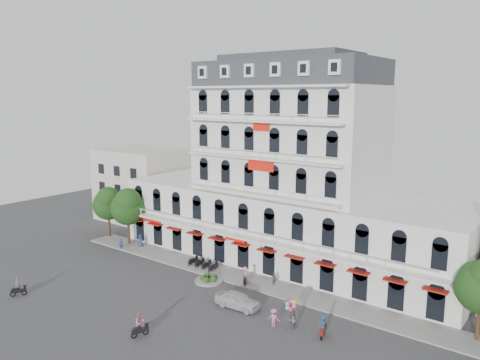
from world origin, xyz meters
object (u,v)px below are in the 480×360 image
Objects in this scene: rider_southwest at (140,324)px; rider_center at (245,275)px; balloon_vendor at (292,314)px; rider_west at (18,287)px; parked_car at (238,300)px; rider_east at (323,326)px.

rider_southwest is 1.08× the size of rider_center.
balloon_vendor is at bearing 25.11° from rider_center.
rider_southwest reaches higher than rider_center.
balloon_vendor is (9.78, 9.49, 0.12)m from rider_southwest.
rider_center is (17.36, 16.81, 0.17)m from rider_west.
parked_car is 2.27× the size of rider_center.
rider_southwest is at bearing 155.89° from parked_car.
rider_southwest reaches higher than parked_car.
balloon_vendor is (-3.10, -0.10, 0.28)m from rider_east.
rider_southwest reaches higher than rider_west.
rider_southwest is 1.10× the size of rider_east.
rider_east is 13.35m from rider_center.
balloon_vendor is at bearing -36.60° from rider_west.
rider_southwest is at bearing -37.27° from rider_center.
balloon_vendor is (9.20, -5.28, 0.19)m from rider_center.
rider_southwest is at bearing -53.15° from rider_west.
rider_center reaches higher than parked_car.
rider_southwest is 14.78m from rider_center.
parked_car is 23.36m from rider_west.
balloon_vendor reaches higher than rider_east.
parked_car is at bearing -5.85° from rider_center.
parked_car is 9.47m from rider_east.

